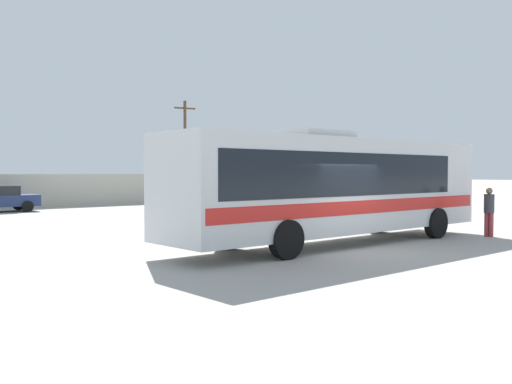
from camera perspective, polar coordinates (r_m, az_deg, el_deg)
name	(u,v)px	position (r m, az deg, el deg)	size (l,w,h in m)	color
ground_plane	(169,225)	(24.28, -8.86, -3.37)	(300.00, 300.00, 0.00)	#A3A099
perimeter_wall	(41,191)	(38.66, -21.01, 0.11)	(80.00, 0.30, 2.15)	#B2AD9E
coach_bus_silver_red	(333,184)	(17.74, 7.87, 0.76)	(12.34, 2.93, 3.53)	silver
attendant_by_bus_door	(489,209)	(21.37, 22.60, -1.61)	(0.41, 0.41, 1.73)	#99383D
utility_pole_near	(185,148)	(46.14, -7.22, 4.42)	(1.79, 0.42, 8.07)	#4C3823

